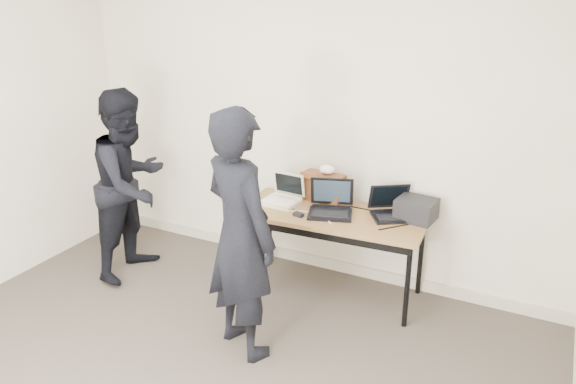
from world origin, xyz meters
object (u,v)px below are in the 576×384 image
Objects in this scene: laptop_center at (331,206)px; leather_satchel at (323,187)px; person_observer at (131,184)px; laptop_beige at (283,197)px; person_typist at (240,235)px; laptop_right at (392,209)px; desk at (332,220)px; equipment_box at (416,209)px.

leather_satchel is at bearing 108.84° from laptop_center.
laptop_center is 0.26× the size of person_observer.
laptop_beige is 1.03m from person_typist.
person_typist is at bearing -154.72° from laptop_right.
laptop_beige is at bearing 155.96° from laptop_right.
person_observer is (-1.25, -0.45, 0.06)m from laptop_beige.
leather_satchel is at bearing 125.03° from desk.
desk is at bearing -81.60° from person_typist.
laptop_right is (0.46, 0.16, -0.01)m from laptop_center.
person_typist is (-0.09, -1.20, 0.04)m from leather_satchel.
person_typist is at bearing -109.02° from desk.
laptop_beige is 0.83× the size of leather_satchel.
laptop_right is at bearing -76.76° from person_observer.
person_observer is (-1.53, -0.64, -0.02)m from leather_satchel.
leather_satchel is 0.23× the size of person_observer.
desk is 0.67m from equipment_box.
desk is 0.48m from laptop_beige.
desk is 3.49× the size of laptop_right.
laptop_center is 0.27m from leather_satchel.
laptop_right is 2.23m from person_observer.
laptop_beige is 1.11m from equipment_box.
laptop_beige is at bearing -72.35° from person_observer.
desk is 0.12m from laptop_center.
desk is 5.25× the size of equipment_box.
desk is 0.35m from leather_satchel.
laptop_center is at bearing -165.01° from equipment_box.
person_observer reaches higher than laptop_center.
leather_satchel reaches higher than equipment_box.
desk is at bearing -78.54° from person_observer.
laptop_center reaches higher than equipment_box.
person_typist is (-0.27, -0.97, 0.22)m from desk.
person_observer reaches higher than laptop_right.
laptop_center reaches higher than laptop_right.
person_typist reaches higher than equipment_box.
laptop_right is 0.62m from leather_satchel.
person_typist is at bearing -113.28° from person_observer.
equipment_box is 1.47m from person_typist.
laptop_beige is 0.72× the size of laptop_center.
leather_satchel reaches higher than laptop_right.
equipment_box is 0.18× the size of person_observer.
desk is at bearing -163.04° from equipment_box.
desk is 3.53× the size of laptop_center.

